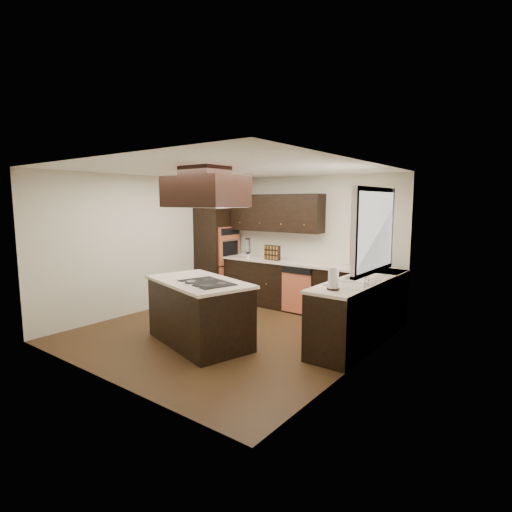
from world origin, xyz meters
name	(u,v)px	position (x,y,z in m)	size (l,w,h in m)	color
floor	(228,333)	(0.00, 0.00, -0.01)	(4.20, 4.20, 0.02)	#55381C
ceiling	(226,169)	(0.00, 0.00, 2.51)	(4.20, 4.20, 0.02)	white
wall_back	(299,242)	(0.00, 2.11, 1.25)	(4.20, 0.02, 2.50)	beige
wall_front	(100,273)	(0.00, -2.11, 1.25)	(4.20, 0.02, 2.50)	beige
wall_left	(140,244)	(-2.11, 0.00, 1.25)	(0.02, 4.20, 2.50)	beige
wall_right	(359,267)	(2.11, 0.00, 1.25)	(0.02, 4.20, 2.50)	beige
oven_column	(217,248)	(-1.78, 1.71, 1.06)	(0.65, 0.75, 2.12)	black
wall_oven_face	(229,246)	(-1.43, 1.71, 1.12)	(0.05, 0.62, 0.78)	#DD6A45
base_cabinets_back	(291,286)	(0.03, 1.80, 0.44)	(2.93, 0.60, 0.88)	black
base_cabinets_right	(362,312)	(1.80, 0.90, 0.44)	(0.60, 2.40, 0.88)	black
countertop_back	(291,262)	(0.03, 1.79, 0.90)	(2.93, 0.63, 0.04)	beige
countertop_right	(362,280)	(1.79, 0.90, 0.90)	(0.63, 2.40, 0.04)	beige
upper_cabinets	(275,213)	(-0.43, 1.93, 1.81)	(2.00, 0.34, 0.72)	black
dishwasher_front	(296,293)	(0.33, 1.50, 0.40)	(0.60, 0.05, 0.72)	#DD6A45
window_frame	(374,231)	(2.07, 0.55, 1.65)	(0.06, 1.32, 1.12)	silver
window_pane	(376,231)	(2.10, 0.55, 1.65)	(0.00, 1.20, 1.00)	white
curtain_left	(357,228)	(2.01, 0.13, 1.70)	(0.02, 0.34, 0.90)	beige
curtain_right	(381,225)	(2.01, 0.97, 1.70)	(0.02, 0.34, 0.90)	beige
sink_rim	(353,283)	(1.80, 0.55, 0.92)	(0.52, 0.84, 0.01)	silver
island	(199,313)	(-0.03, -0.58, 0.44)	(1.59, 0.87, 0.88)	black
island_top	(199,282)	(-0.03, -0.58, 0.90)	(1.65, 0.93, 0.04)	beige
cooktop	(207,283)	(0.20, -0.65, 0.93)	(0.75, 0.50, 0.01)	black
range_hood	(205,192)	(0.10, -0.55, 2.16)	(1.05, 0.72, 0.42)	black
hood_duct	(205,171)	(0.10, -0.55, 2.44)	(0.55, 0.50, 0.13)	black
blender_base	(248,255)	(-0.96, 1.73, 0.97)	(0.15, 0.15, 0.10)	silver
blender_pitcher	(248,246)	(-0.96, 1.73, 1.15)	(0.13, 0.13, 0.26)	silver
spice_rack	(272,253)	(-0.34, 1.70, 1.06)	(0.34, 0.09, 0.28)	black
mixing_bowl	(246,256)	(-1.00, 1.71, 0.95)	(0.25, 0.25, 0.06)	silver
soap_bottle	(362,270)	(1.70, 1.10, 1.02)	(0.09, 0.09, 0.19)	silver
paper_towel	(333,279)	(1.77, 0.00, 1.06)	(0.13, 0.13, 0.29)	silver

